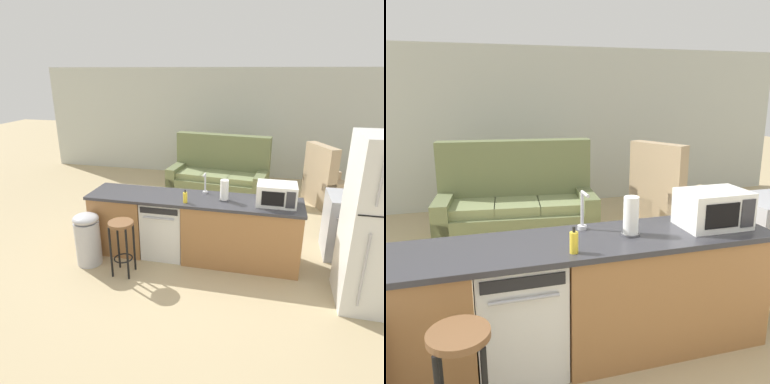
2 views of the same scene
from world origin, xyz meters
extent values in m
plane|color=tan|center=(0.00, 0.00, 0.00)|extent=(24.00, 24.00, 0.00)
cube|color=beige|center=(0.30, 4.20, 1.30)|extent=(10.00, 0.06, 2.60)
cube|color=#9E6B3D|center=(-0.93, 0.00, 0.43)|extent=(0.75, 0.62, 0.86)
cube|color=#9E6B3D|center=(0.83, 0.00, 0.43)|extent=(1.55, 0.62, 0.86)
cube|color=#333338|center=(0.15, 0.00, 0.88)|extent=(2.94, 0.66, 0.04)
cube|color=#3F2A18|center=(0.15, 0.00, 0.04)|extent=(2.86, 0.56, 0.08)
cube|color=silver|center=(-0.25, 0.00, 0.42)|extent=(0.58, 0.58, 0.84)
cube|color=black|center=(-0.25, -0.30, 0.78)|extent=(0.52, 0.01, 0.08)
cylinder|color=#B2B2B7|center=(-0.25, -0.31, 0.68)|extent=(0.44, 0.02, 0.02)
cube|color=#A8AAB2|center=(2.35, 0.55, 0.42)|extent=(0.76, 0.64, 0.85)
cube|color=black|center=(2.35, 0.22, 0.47)|extent=(0.53, 0.01, 0.43)
cylinder|color=silver|center=(2.35, 0.20, 0.70)|extent=(0.61, 0.03, 0.03)
cube|color=#A8AAB2|center=(2.35, 0.55, 0.88)|extent=(0.76, 0.64, 0.05)
torus|color=black|center=(2.18, 0.42, 0.89)|extent=(0.16, 0.16, 0.01)
torus|color=black|center=(2.52, 0.42, 0.89)|extent=(0.16, 0.16, 0.01)
torus|color=black|center=(2.18, 0.68, 0.89)|extent=(0.16, 0.16, 0.01)
torus|color=black|center=(2.52, 0.68, 0.89)|extent=(0.16, 0.16, 0.01)
cube|color=silver|center=(2.35, -0.55, 0.97)|extent=(0.72, 0.70, 1.95)
cylinder|color=#B2B2B7|center=(2.15, -0.92, 1.58)|extent=(0.02, 0.02, 0.52)
cylinder|color=#B2B2B7|center=(2.15, -0.92, 0.60)|extent=(0.02, 0.02, 0.85)
cube|color=white|center=(1.25, 0.00, 1.04)|extent=(0.50, 0.36, 0.28)
cube|color=black|center=(1.20, -0.18, 1.04)|extent=(0.27, 0.01, 0.18)
cube|color=#2D2D33|center=(1.42, -0.18, 1.04)|extent=(0.11, 0.01, 0.21)
cylinder|color=silver|center=(0.28, 0.21, 0.92)|extent=(0.07, 0.07, 0.03)
cylinder|color=silver|center=(0.28, 0.21, 1.06)|extent=(0.02, 0.02, 0.26)
cylinder|color=silver|center=(0.28, 0.14, 1.19)|extent=(0.02, 0.14, 0.02)
cylinder|color=#4C4C51|center=(0.58, 0.00, 0.91)|extent=(0.14, 0.14, 0.01)
cylinder|color=white|center=(0.58, 0.00, 1.05)|extent=(0.11, 0.11, 0.27)
cylinder|color=yellow|center=(0.09, -0.21, 0.97)|extent=(0.06, 0.06, 0.14)
cylinder|color=black|center=(0.09, -0.21, 1.06)|extent=(0.02, 0.02, 0.04)
sphere|color=red|center=(2.52, 0.42, 0.99)|extent=(0.17, 0.17, 0.17)
sphere|color=black|center=(2.52, 0.42, 1.08)|extent=(0.03, 0.03, 0.03)
cone|color=red|center=(2.60, 0.42, 1.00)|extent=(0.08, 0.04, 0.06)
cylinder|color=brown|center=(-0.64, -0.64, 0.72)|extent=(0.32, 0.32, 0.04)
cylinder|color=black|center=(-0.75, -0.75, 0.35)|extent=(0.03, 0.03, 0.70)
cylinder|color=black|center=(-0.52, -0.75, 0.35)|extent=(0.03, 0.03, 0.70)
cylinder|color=black|center=(-0.75, -0.53, 0.35)|extent=(0.03, 0.03, 0.70)
cylinder|color=black|center=(-0.52, -0.53, 0.35)|extent=(0.03, 0.03, 0.70)
torus|color=black|center=(-0.64, -0.64, 0.22)|extent=(0.25, 0.25, 0.02)
cylinder|color=#B7B7BC|center=(-1.20, -0.51, 0.31)|extent=(0.34, 0.34, 0.62)
ellipsoid|color=#B7B7BC|center=(-1.20, -0.51, 0.67)|extent=(0.35, 0.35, 0.14)
cube|color=#667047|center=(0.10, 2.49, 0.21)|extent=(2.09, 1.13, 0.42)
cube|color=#667047|center=(0.14, 2.82, 0.64)|extent=(2.01, 0.47, 1.27)
cube|color=#667047|center=(-0.79, 2.59, 0.31)|extent=(0.30, 0.92, 0.62)
cube|color=#667047|center=(1.00, 2.38, 0.31)|extent=(0.30, 0.92, 0.62)
cube|color=#7D8959|center=(-0.45, 2.50, 0.48)|extent=(0.63, 0.69, 0.12)
cube|color=#7D8959|center=(0.10, 2.44, 0.48)|extent=(0.63, 0.69, 0.12)
cube|color=#7D8959|center=(0.65, 2.38, 0.48)|extent=(0.63, 0.69, 0.12)
cube|color=tan|center=(2.36, 2.64, 0.20)|extent=(1.09, 1.12, 0.40)
cube|color=tan|center=(2.09, 2.50, 0.60)|extent=(0.56, 0.85, 1.20)
cube|color=tan|center=(2.52, 2.33, 0.28)|extent=(0.79, 0.50, 0.55)
cube|color=tan|center=(2.21, 2.95, 0.28)|extent=(0.79, 0.50, 0.55)
camera|label=1|loc=(1.13, -4.25, 2.54)|focal=32.00mm
camera|label=2|loc=(-0.57, -2.54, 1.91)|focal=38.00mm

